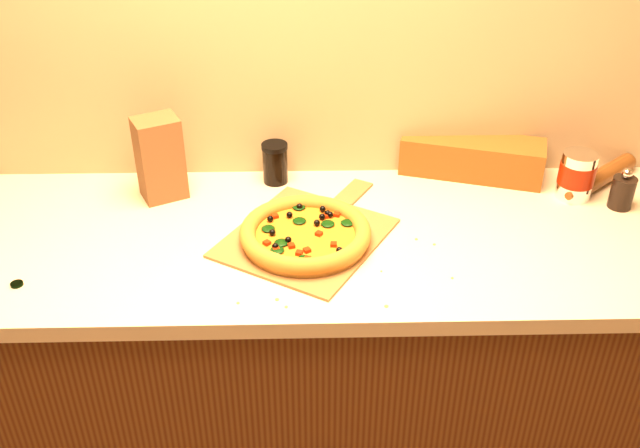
{
  "coord_description": "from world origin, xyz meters",
  "views": [
    {
      "loc": [
        0.05,
        -0.05,
        1.88
      ],
      "look_at": [
        0.08,
        1.38,
        0.96
      ],
      "focal_mm": 40.0,
      "sensor_mm": 36.0,
      "label": 1
    }
  ],
  "objects_px": {
    "pizza": "(305,234)",
    "pepper_grinder": "(622,191)",
    "dark_jar": "(275,163)",
    "rolling_pin": "(605,175)",
    "coffee_canister": "(577,175)",
    "pizza_peel": "(309,235)"
  },
  "relations": [
    {
      "from": "pizza",
      "to": "pepper_grinder",
      "type": "height_order",
      "value": "pepper_grinder"
    },
    {
      "from": "pizza_peel",
      "to": "dark_jar",
      "type": "xyz_separation_m",
      "value": [
        -0.09,
        0.28,
        0.05
      ]
    },
    {
      "from": "pizza",
      "to": "rolling_pin",
      "type": "distance_m",
      "value": 0.88
    },
    {
      "from": "dark_jar",
      "to": "pizza_peel",
      "type": "bearing_deg",
      "value": -72.25
    },
    {
      "from": "coffee_canister",
      "to": "dark_jar",
      "type": "distance_m",
      "value": 0.81
    },
    {
      "from": "dark_jar",
      "to": "rolling_pin",
      "type": "bearing_deg",
      "value": -1.82
    },
    {
      "from": "pizza",
      "to": "coffee_canister",
      "type": "bearing_deg",
      "value": 16.14
    },
    {
      "from": "pepper_grinder",
      "to": "rolling_pin",
      "type": "bearing_deg",
      "value": 87.6
    },
    {
      "from": "pizza_peel",
      "to": "dark_jar",
      "type": "distance_m",
      "value": 0.3
    },
    {
      "from": "rolling_pin",
      "to": "pizza_peel",
      "type": "bearing_deg",
      "value": -163.2
    },
    {
      "from": "pizza_peel",
      "to": "pepper_grinder",
      "type": "xyz_separation_m",
      "value": [
        0.82,
        0.12,
        0.04
      ]
    },
    {
      "from": "pizza_peel",
      "to": "rolling_pin",
      "type": "xyz_separation_m",
      "value": [
        0.82,
        0.25,
        0.02
      ]
    },
    {
      "from": "pepper_grinder",
      "to": "pizza",
      "type": "bearing_deg",
      "value": -169.54
    },
    {
      "from": "pizza",
      "to": "pizza_peel",
      "type": "bearing_deg",
      "value": 76.71
    },
    {
      "from": "pizza_peel",
      "to": "coffee_canister",
      "type": "relative_size",
      "value": 4.17
    },
    {
      "from": "pizza",
      "to": "rolling_pin",
      "type": "bearing_deg",
      "value": 18.72
    },
    {
      "from": "pepper_grinder",
      "to": "dark_jar",
      "type": "bearing_deg",
      "value": 170.09
    },
    {
      "from": "pizza",
      "to": "rolling_pin",
      "type": "xyz_separation_m",
      "value": [
        0.83,
        0.28,
        -0.0
      ]
    },
    {
      "from": "pepper_grinder",
      "to": "pizza_peel",
      "type": "bearing_deg",
      "value": -171.7
    },
    {
      "from": "pizza_peel",
      "to": "coffee_canister",
      "type": "bearing_deg",
      "value": 44.81
    },
    {
      "from": "coffee_canister",
      "to": "pizza_peel",
      "type": "bearing_deg",
      "value": -166.17
    },
    {
      "from": "pizza_peel",
      "to": "pizza",
      "type": "distance_m",
      "value": 0.04
    }
  ]
}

